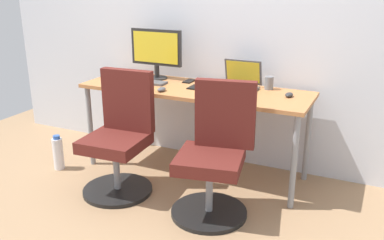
% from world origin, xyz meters
% --- Properties ---
extents(ground_plane, '(5.28, 5.28, 0.00)m').
position_xyz_m(ground_plane, '(0.00, 0.00, 0.00)').
color(ground_plane, '#9E7A56').
extents(back_wall, '(4.40, 0.04, 2.60)m').
position_xyz_m(back_wall, '(0.00, 0.38, 1.30)').
color(back_wall, silver).
rests_on(back_wall, ground).
extents(desk, '(1.88, 0.60, 0.74)m').
position_xyz_m(desk, '(0.00, 0.00, 0.68)').
color(desk, '#B77542').
rests_on(desk, ground).
extents(office_chair_left, '(0.54, 0.54, 0.94)m').
position_xyz_m(office_chair_left, '(-0.38, -0.53, 0.42)').
color(office_chair_left, black).
rests_on(office_chair_left, ground).
extents(office_chair_right, '(0.54, 0.54, 0.94)m').
position_xyz_m(office_chair_right, '(0.40, -0.53, 0.42)').
color(office_chair_right, black).
rests_on(office_chair_right, ground).
extents(water_bottle_on_floor, '(0.09, 0.09, 0.31)m').
position_xyz_m(water_bottle_on_floor, '(-1.10, -0.46, 0.15)').
color(water_bottle_on_floor, white).
rests_on(water_bottle_on_floor, ground).
extents(desktop_monitor, '(0.48, 0.18, 0.43)m').
position_xyz_m(desktop_monitor, '(-0.44, 0.16, 0.99)').
color(desktop_monitor, '#262626').
rests_on(desktop_monitor, desk).
extents(open_laptop, '(0.31, 0.28, 0.22)m').
position_xyz_m(open_laptop, '(0.33, 0.14, 0.80)').
color(open_laptop, '#4C4C51').
rests_on(open_laptop, desk).
extents(keyboard_by_monitor, '(0.34, 0.12, 0.02)m').
position_xyz_m(keyboard_by_monitor, '(-0.44, -0.02, 0.75)').
color(keyboard_by_monitor, '#515156').
rests_on(keyboard_by_monitor, desk).
extents(keyboard_by_laptop, '(0.34, 0.12, 0.02)m').
position_xyz_m(keyboard_by_laptop, '(0.35, -0.22, 0.75)').
color(keyboard_by_laptop, '#B7B7B7').
rests_on(keyboard_by_laptop, desk).
extents(mouse_by_monitor, '(0.06, 0.10, 0.03)m').
position_xyz_m(mouse_by_monitor, '(-0.19, -0.21, 0.76)').
color(mouse_by_monitor, '#515156').
rests_on(mouse_by_monitor, desk).
extents(mouse_by_laptop, '(0.06, 0.10, 0.03)m').
position_xyz_m(mouse_by_laptop, '(0.76, 0.06, 0.76)').
color(mouse_by_laptop, '#2D2D2D').
rests_on(mouse_by_laptop, desk).
extents(coffee_mug, '(0.08, 0.08, 0.09)m').
position_xyz_m(coffee_mug, '(-0.51, -0.15, 0.79)').
color(coffee_mug, yellow).
rests_on(coffee_mug, desk).
extents(pen_cup, '(0.07, 0.07, 0.10)m').
position_xyz_m(pen_cup, '(0.56, 0.21, 0.80)').
color(pen_cup, slate).
rests_on(pen_cup, desk).
extents(phone_near_monitor, '(0.07, 0.14, 0.01)m').
position_xyz_m(phone_near_monitor, '(-0.13, 0.18, 0.75)').
color(phone_near_monitor, black).
rests_on(phone_near_monitor, desk).
extents(phone_near_laptop, '(0.07, 0.14, 0.01)m').
position_xyz_m(phone_near_laptop, '(-0.01, 0.01, 0.75)').
color(phone_near_laptop, black).
rests_on(phone_near_laptop, desk).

